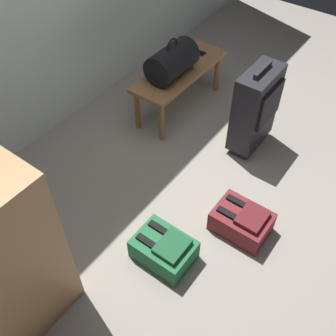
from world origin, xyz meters
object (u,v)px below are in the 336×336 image
(suitcase_upright_charcoal, at_px, (256,108))
(backpack_maroon, at_px, (242,221))
(backpack_green, at_px, (164,249))
(cell_phone, at_px, (198,52))
(bench, at_px, (180,75))
(duffel_bag_black, at_px, (172,62))

(suitcase_upright_charcoal, distance_m, backpack_maroon, 0.94)
(backpack_green, distance_m, backpack_maroon, 0.58)
(backpack_maroon, bearing_deg, backpack_green, 148.81)
(cell_phone, relative_size, suitcase_upright_charcoal, 0.19)
(suitcase_upright_charcoal, bearing_deg, backpack_green, -176.62)
(bench, bearing_deg, cell_phone, 3.76)
(suitcase_upright_charcoal, xyz_separation_m, backpack_green, (-1.30, -0.08, -0.29))
(bench, bearing_deg, duffel_bag_black, 180.00)
(duffel_bag_black, distance_m, cell_phone, 0.45)
(bench, height_order, backpack_maroon, bench)
(suitcase_upright_charcoal, relative_size, backpack_maroon, 1.96)
(duffel_bag_black, relative_size, backpack_maroon, 1.16)
(cell_phone, xyz_separation_m, backpack_maroon, (-1.17, -1.16, -0.33))
(cell_phone, distance_m, backpack_maroon, 1.68)
(cell_phone, distance_m, backpack_green, 1.90)
(duffel_bag_black, distance_m, backpack_maroon, 1.43)
(duffel_bag_black, bearing_deg, suitcase_upright_charcoal, -84.73)
(backpack_green, bearing_deg, duffel_bag_black, 34.24)
(bench, height_order, suitcase_upright_charcoal, suitcase_upright_charcoal)
(suitcase_upright_charcoal, distance_m, backpack_green, 1.34)
(bench, xyz_separation_m, cell_phone, (0.31, 0.02, 0.07))
(cell_phone, bearing_deg, backpack_green, -152.68)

